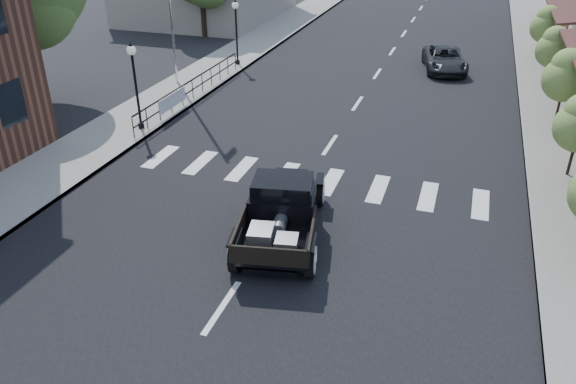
% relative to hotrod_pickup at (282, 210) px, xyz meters
% --- Properties ---
extents(ground, '(120.00, 120.00, 0.00)m').
position_rel_hotrod_pickup_xyz_m(ground, '(-0.33, -0.37, -0.86)').
color(ground, black).
rests_on(ground, ground).
extents(road, '(14.00, 80.00, 0.02)m').
position_rel_hotrod_pickup_xyz_m(road, '(-0.33, 14.63, -0.85)').
color(road, black).
rests_on(road, ground).
extents(road_markings, '(12.00, 60.00, 0.06)m').
position_rel_hotrod_pickup_xyz_m(road_markings, '(-0.33, 9.63, -0.86)').
color(road_markings, silver).
rests_on(road_markings, ground).
extents(sidewalk_left, '(3.00, 80.00, 0.15)m').
position_rel_hotrod_pickup_xyz_m(sidewalk_left, '(-8.83, 14.63, -0.79)').
color(sidewalk_left, gray).
rests_on(sidewalk_left, ground).
extents(sidewalk_right, '(3.00, 80.00, 0.15)m').
position_rel_hotrod_pickup_xyz_m(sidewalk_right, '(8.17, 14.63, -0.79)').
color(sidewalk_right, gray).
rests_on(sidewalk_right, ground).
extents(railing, '(0.08, 10.00, 1.00)m').
position_rel_hotrod_pickup_xyz_m(railing, '(-7.63, 9.63, -0.21)').
color(railing, black).
rests_on(railing, sidewalk_left).
extents(banner, '(0.04, 2.20, 0.60)m').
position_rel_hotrod_pickup_xyz_m(banner, '(-7.55, 7.63, -0.41)').
color(banner, silver).
rests_on(banner, sidewalk_left).
extents(lamp_post_b, '(0.36, 0.36, 3.43)m').
position_rel_hotrod_pickup_xyz_m(lamp_post_b, '(-7.93, 5.63, 1.00)').
color(lamp_post_b, black).
rests_on(lamp_post_b, sidewalk_left).
extents(lamp_post_c, '(0.36, 0.36, 3.43)m').
position_rel_hotrod_pickup_xyz_m(lamp_post_c, '(-7.93, 15.63, 1.00)').
color(lamp_post_c, black).
rests_on(lamp_post_c, sidewalk_left).
extents(big_tree_near, '(5.67, 5.67, 8.33)m').
position_rel_hotrod_pickup_xyz_m(big_tree_near, '(-14.33, 7.63, 3.30)').
color(big_tree_near, '#405F28').
rests_on(big_tree_near, ground).
extents(small_tree_c, '(1.77, 1.77, 2.96)m').
position_rel_hotrod_pickup_xyz_m(small_tree_c, '(7.97, 11.46, 0.76)').
color(small_tree_c, olive).
rests_on(small_tree_c, sidewalk_right).
extents(small_tree_d, '(1.66, 1.66, 2.76)m').
position_rel_hotrod_pickup_xyz_m(small_tree_d, '(7.97, 16.82, 0.67)').
color(small_tree_d, olive).
rests_on(small_tree_d, sidewalk_right).
extents(small_tree_e, '(1.71, 1.71, 2.85)m').
position_rel_hotrod_pickup_xyz_m(small_tree_e, '(7.97, 21.96, 0.71)').
color(small_tree_e, olive).
rests_on(small_tree_e, sidewalk_right).
extents(hotrod_pickup, '(3.24, 5.34, 1.73)m').
position_rel_hotrod_pickup_xyz_m(hotrod_pickup, '(0.00, 0.00, 0.00)').
color(hotrod_pickup, black).
rests_on(hotrod_pickup, ground).
extents(second_car, '(2.89, 4.72, 1.22)m').
position_rel_hotrod_pickup_xyz_m(second_car, '(2.95, 18.41, -0.25)').
color(second_car, black).
rests_on(second_car, ground).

